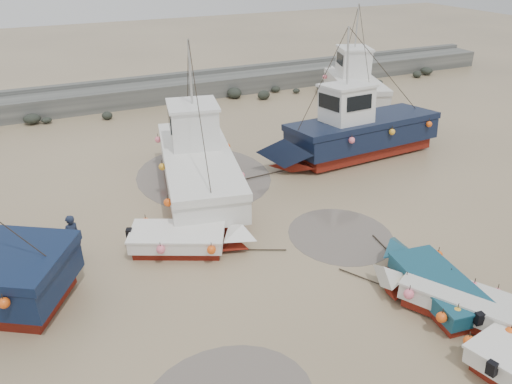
% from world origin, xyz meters
% --- Properties ---
extents(ground, '(120.00, 120.00, 0.00)m').
position_xyz_m(ground, '(0.00, 0.00, 0.00)').
color(ground, tan).
rests_on(ground, ground).
extents(seawall, '(60.00, 4.92, 1.50)m').
position_xyz_m(seawall, '(0.05, 21.99, 0.63)').
color(seawall, slate).
rests_on(seawall, ground).
extents(puddle_b, '(3.79, 3.79, 0.01)m').
position_xyz_m(puddle_b, '(4.50, 2.48, 0.00)').
color(puddle_b, '#635A51').
rests_on(puddle_b, ground).
extents(puddle_d, '(6.03, 6.03, 0.01)m').
position_xyz_m(puddle_d, '(1.64, 9.50, 0.00)').
color(puddle_d, '#635A51').
rests_on(puddle_d, ground).
extents(dinghy_2, '(2.34, 5.58, 1.43)m').
position_xyz_m(dinghy_2, '(5.10, -1.51, 0.56)').
color(dinghy_2, maroon).
rests_on(dinghy_2, ground).
extents(dinghy_5, '(5.19, 3.08, 1.43)m').
position_xyz_m(dinghy_5, '(-0.87, 3.84, 0.56)').
color(dinghy_5, maroon).
rests_on(dinghy_5, ground).
extents(dinghy_6, '(3.46, 5.28, 1.43)m').
position_xyz_m(dinghy_6, '(5.00, -2.41, 0.55)').
color(dinghy_6, maroon).
rests_on(dinghy_6, ground).
extents(cabin_boat_1, '(4.67, 11.39, 6.22)m').
position_xyz_m(cabin_boat_1, '(1.05, 8.47, 1.30)').
color(cabin_boat_1, maroon).
rests_on(cabin_boat_1, ground).
extents(cabin_boat_2, '(10.84, 3.43, 6.22)m').
position_xyz_m(cabin_boat_2, '(9.14, 8.55, 1.32)').
color(cabin_boat_2, maroon).
rests_on(cabin_boat_2, ground).
extents(cabin_boat_3, '(4.78, 9.22, 6.22)m').
position_xyz_m(cabin_boat_3, '(14.18, 15.97, 1.37)').
color(cabin_boat_3, maroon).
rests_on(cabin_boat_3, ground).
extents(person, '(0.71, 0.62, 1.64)m').
position_xyz_m(person, '(-4.52, 5.07, 0.00)').
color(person, '#1A2337').
rests_on(person, ground).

